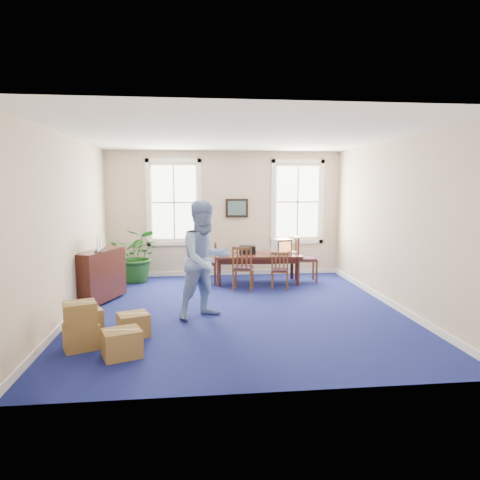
{
  "coord_description": "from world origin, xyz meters",
  "views": [
    {
      "loc": [
        -0.81,
        -7.76,
        2.31
      ],
      "look_at": [
        0.1,
        0.6,
        1.25
      ],
      "focal_mm": 32.0,
      "sensor_mm": 36.0,
      "label": 1
    }
  ],
  "objects": [
    {
      "name": "wall_left",
      "position": [
        -3.0,
        0.0,
        1.6
      ],
      "size": [
        0.0,
        6.5,
        6.5
      ],
      "primitive_type": "plane",
      "rotation": [
        1.57,
        0.0,
        1.57
      ],
      "color": "beige",
      "rests_on": "ground"
    },
    {
      "name": "chair_near_right",
      "position": [
        1.11,
        1.56,
        0.43
      ],
      "size": [
        0.47,
        0.47,
        0.87
      ],
      "primitive_type": null,
      "rotation": [
        0.0,
        0.0,
        2.9
      ],
      "color": "brown",
      "rests_on": "ground"
    },
    {
      "name": "brochure_rack",
      "position": [
        -2.64,
        0.86,
        1.18
      ],
      "size": [
        0.42,
        0.77,
        0.34
      ],
      "primitive_type": null,
      "rotation": [
        0.0,
        0.0,
        -0.39
      ],
      "color": "#99999E",
      "rests_on": "credenza"
    },
    {
      "name": "window_left",
      "position": [
        -1.3,
        3.23,
        1.9
      ],
      "size": [
        1.4,
        0.12,
        2.2
      ],
      "primitive_type": null,
      "color": "white",
      "rests_on": "ground"
    },
    {
      "name": "ceiling",
      "position": [
        0.0,
        0.0,
        3.2
      ],
      "size": [
        6.5,
        6.5,
        0.0
      ],
      "primitive_type": "plane",
      "rotation": [
        3.14,
        0.0,
        0.0
      ],
      "color": "white",
      "rests_on": "ground"
    },
    {
      "name": "chair_near_left",
      "position": [
        0.28,
        1.56,
        0.5
      ],
      "size": [
        0.55,
        0.55,
        1.0
      ],
      "primitive_type": null,
      "rotation": [
        0.0,
        0.0,
        2.89
      ],
      "color": "brown",
      "rests_on": "ground"
    },
    {
      "name": "wall_picture",
      "position": [
        0.3,
        3.2,
        1.75
      ],
      "size": [
        0.58,
        0.06,
        0.48
      ],
      "primitive_type": null,
      "color": "black",
      "rests_on": "ground"
    },
    {
      "name": "floor",
      "position": [
        0.0,
        0.0,
        0.0
      ],
      "size": [
        6.5,
        6.5,
        0.0
      ],
      "primitive_type": "plane",
      "color": "navy",
      "rests_on": "ground"
    },
    {
      "name": "man",
      "position": [
        -0.62,
        -0.36,
        1.03
      ],
      "size": [
        1.26,
        1.18,
        2.06
      ],
      "primitive_type": "imported",
      "rotation": [
        0.0,
        0.0,
        0.53
      ],
      "color": "#82A3DC",
      "rests_on": "ground"
    },
    {
      "name": "chair_end_right",
      "position": [
        1.9,
        2.26,
        0.56
      ],
      "size": [
        0.54,
        0.54,
        1.11
      ],
      "primitive_type": null,
      "rotation": [
        0.0,
        0.0,
        1.49
      ],
      "color": "brown",
      "rests_on": "ground"
    },
    {
      "name": "baseboard_left",
      "position": [
        -2.97,
        0.0,
        0.06
      ],
      "size": [
        0.04,
        6.5,
        0.12
      ],
      "primitive_type": "cube",
      "color": "white",
      "rests_on": "ground"
    },
    {
      "name": "credenza",
      "position": [
        -2.66,
        0.86,
        0.5
      ],
      "size": [
        0.8,
        1.32,
        1.0
      ],
      "primitive_type": "cube",
      "rotation": [
        0.0,
        0.0,
        -0.37
      ],
      "color": "#411C15",
      "rests_on": "ground"
    },
    {
      "name": "game_console",
      "position": [
        1.58,
        2.26,
        0.72
      ],
      "size": [
        0.19,
        0.21,
        0.04
      ],
      "primitive_type": "cube",
      "rotation": [
        0.0,
        0.0,
        0.4
      ],
      "color": "white",
      "rests_on": "conference_table"
    },
    {
      "name": "baseboard_right",
      "position": [
        2.97,
        0.0,
        0.06
      ],
      "size": [
        0.04,
        6.5,
        0.12
      ],
      "primitive_type": "cube",
      "color": "white",
      "rests_on": "ground"
    },
    {
      "name": "chair_end_left",
      "position": [
        -0.51,
        2.26,
        0.5
      ],
      "size": [
        0.49,
        0.49,
        1.01
      ],
      "primitive_type": null,
      "rotation": [
        0.0,
        0.0,
        -1.65
      ],
      "color": "brown",
      "rests_on": "ground"
    },
    {
      "name": "wall_front",
      "position": [
        0.0,
        -3.25,
        1.6
      ],
      "size": [
        6.5,
        0.0,
        6.5
      ],
      "primitive_type": "plane",
      "rotation": [
        -1.57,
        0.0,
        0.0
      ],
      "color": "beige",
      "rests_on": "ground"
    },
    {
      "name": "potted_plant",
      "position": [
        -2.16,
        2.66,
        0.65
      ],
      "size": [
        1.3,
        1.17,
        1.3
      ],
      "primitive_type": "imported",
      "rotation": [
        0.0,
        0.0,
        -0.14
      ],
      "color": "#194B18",
      "rests_on": "ground"
    },
    {
      "name": "equipment_bag",
      "position": [
        0.46,
        2.31,
        0.79
      ],
      "size": [
        0.41,
        0.29,
        0.19
      ],
      "primitive_type": "cube",
      "rotation": [
        0.0,
        0.0,
        -0.09
      ],
      "color": "black",
      "rests_on": "conference_table"
    },
    {
      "name": "conference_table",
      "position": [
        0.69,
        2.26,
        0.35
      ],
      "size": [
        2.08,
        1.0,
        0.7
      ],
      "primitive_type": null,
      "rotation": [
        0.0,
        0.0,
        -0.04
      ],
      "color": "#411C15",
      "rests_on": "ground"
    },
    {
      "name": "cardboard_boxes",
      "position": [
        -2.25,
        -1.58,
        0.36
      ],
      "size": [
        1.66,
        1.66,
        0.72
      ],
      "primitive_type": null,
      "rotation": [
        0.0,
        0.0,
        0.42
      ],
      "color": "olive",
      "rests_on": "ground"
    },
    {
      "name": "baseboard_back",
      "position": [
        0.0,
        3.22,
        0.06
      ],
      "size": [
        6.0,
        0.04,
        0.12
      ],
      "primitive_type": "cube",
      "color": "white",
      "rests_on": "ground"
    },
    {
      "name": "crt_tv",
      "position": [
        1.3,
        2.31,
        0.87
      ],
      "size": [
        0.47,
        0.5,
        0.35
      ],
      "primitive_type": null,
      "rotation": [
        0.0,
        0.0,
        0.22
      ],
      "color": "#B7B7BC",
      "rests_on": "conference_table"
    },
    {
      "name": "window_right",
      "position": [
        1.9,
        3.23,
        1.9
      ],
      "size": [
        1.4,
        0.12,
        2.2
      ],
      "primitive_type": null,
      "color": "white",
      "rests_on": "ground"
    },
    {
      "name": "wall_back",
      "position": [
        0.0,
        3.25,
        1.6
      ],
      "size": [
        6.5,
        0.0,
        6.5
      ],
      "primitive_type": "plane",
      "rotation": [
        1.57,
        0.0,
        0.0
      ],
      "color": "beige",
      "rests_on": "ground"
    },
    {
      "name": "wall_right",
      "position": [
        3.0,
        0.0,
        1.6
      ],
      "size": [
        0.0,
        6.5,
        6.5
      ],
      "primitive_type": "plane",
      "rotation": [
        1.57,
        0.0,
        -1.57
      ],
      "color": "beige",
      "rests_on": "ground"
    }
  ]
}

